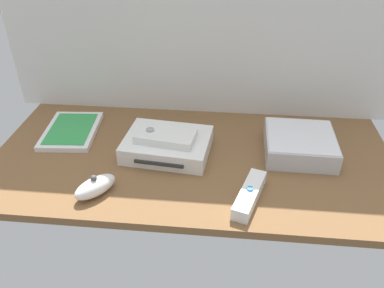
% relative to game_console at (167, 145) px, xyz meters
% --- Properties ---
extents(ground_plane, '(1.00, 0.48, 0.02)m').
position_rel_game_console_xyz_m(ground_plane, '(0.06, -0.02, -0.03)').
color(ground_plane, brown).
rests_on(ground_plane, ground).
extents(back_wall, '(1.10, 0.01, 0.64)m').
position_rel_game_console_xyz_m(back_wall, '(0.06, 0.23, 0.30)').
color(back_wall, silver).
rests_on(back_wall, ground).
extents(game_console, '(0.22, 0.18, 0.04)m').
position_rel_game_console_xyz_m(game_console, '(0.00, 0.00, 0.00)').
color(game_console, white).
rests_on(game_console, ground_plane).
extents(mini_computer, '(0.17, 0.17, 0.05)m').
position_rel_game_console_xyz_m(mini_computer, '(0.33, 0.03, 0.00)').
color(mini_computer, silver).
rests_on(mini_computer, ground_plane).
extents(game_case, '(0.15, 0.20, 0.02)m').
position_rel_game_console_xyz_m(game_case, '(-0.28, 0.06, -0.01)').
color(game_case, white).
rests_on(game_case, ground_plane).
extents(remote_wand, '(0.08, 0.15, 0.03)m').
position_rel_game_console_xyz_m(remote_wand, '(0.20, -0.16, -0.01)').
color(remote_wand, white).
rests_on(remote_wand, ground_plane).
extents(remote_nunchuk, '(0.10, 0.11, 0.05)m').
position_rel_game_console_xyz_m(remote_nunchuk, '(-0.13, -0.18, -0.00)').
color(remote_nunchuk, white).
rests_on(remote_nunchuk, ground_plane).
extents(remote_classic_pad, '(0.15, 0.10, 0.02)m').
position_rel_game_console_xyz_m(remote_classic_pad, '(-0.00, -0.01, 0.03)').
color(remote_classic_pad, white).
rests_on(remote_classic_pad, game_console).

